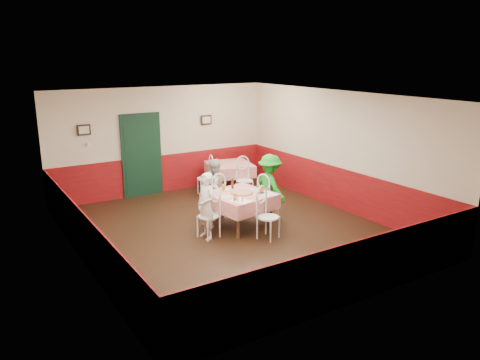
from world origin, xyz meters
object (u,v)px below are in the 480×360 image
pizza (242,193)px  diner_right (270,187)px  chair_second_a (205,178)px  diner_far (213,188)px  chair_far (215,198)px  chair_right (268,199)px  beer_bottle (232,184)px  chair_second_b (245,181)px  chair_left (208,216)px  second_table (230,177)px  chair_near (268,217)px  diner_left (206,206)px  glass_b (262,189)px  glass_a (235,197)px  wallet (261,193)px  main_table (240,211)px  glass_c (223,188)px

pizza → diner_right: (0.86, 0.18, -0.04)m
chair_second_a → diner_far: (-0.64, -1.61, 0.22)m
chair_far → diner_far: bearing=-82.8°
chair_right → beer_bottle: size_ratio=4.25×
chair_second_a → chair_second_b: bearing=57.7°
chair_second_b → chair_left: bearing=-124.9°
second_table → chair_near: chair_near is taller
chair_second_a → diner_left: (-1.37, -2.65, 0.23)m
pizza → glass_b: (0.40, -0.15, 0.06)m
glass_a → beer_bottle: (0.38, 0.73, 0.04)m
chair_second_b → glass_a: 2.63m
chair_second_b → wallet: 2.20m
second_table → beer_bottle: beer_bottle is taller
second_table → chair_near: size_ratio=1.24×
chair_left → diner_right: bearing=88.1°
second_table → chair_second_b: size_ratio=1.24×
chair_second_b → pizza: size_ratio=1.97×
second_table → glass_b: size_ratio=7.66×
diner_far → wallet: bearing=96.9°
glass_b → beer_bottle: 0.69m
main_table → wallet: 0.60m
chair_left → second_table: bearing=130.2°
beer_bottle → chair_far: bearing=113.8°
chair_second_a → beer_bottle: size_ratio=4.25×
pizza → diner_right: 0.88m
glass_b → diner_left: size_ratio=0.11×
chair_near → chair_second_b: size_ratio=1.00×
chair_near → glass_c: size_ratio=6.47×
chair_right → glass_a: chair_right is taller
wallet → diner_left: diner_left is taller
main_table → pizza: 0.40m
pizza → chair_second_b: bearing=55.7°
glass_a → glass_c: size_ratio=0.90×
chair_right → chair_second_a: size_ratio=1.00×
pizza → beer_bottle: beer_bottle is taller
chair_near → wallet: size_ratio=8.18×
glass_a → wallet: bearing=7.1°
second_table → chair_right: bearing=-99.6°
diner_left → chair_near: bearing=53.0°
chair_second_a → glass_b: 2.71m
glass_a → chair_near: bearing=-47.2°
chair_near → glass_a: 0.78m
chair_right → diner_far: diner_far is taller
glass_b → diner_left: bearing=179.0°
second_table → pizza: bearing=-115.6°
chair_second_b → diner_left: size_ratio=0.66×
second_table → chair_far: chair_far is taller
chair_left → chair_second_a: 2.96m
glass_c → diner_right: (1.09, -0.20, -0.10)m
chair_far → pizza: bearing=98.8°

